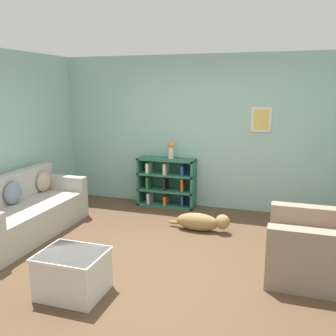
{
  "coord_description": "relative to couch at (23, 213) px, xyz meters",
  "views": [
    {
      "loc": [
        1.43,
        -4.02,
        2.04
      ],
      "look_at": [
        0.0,
        0.4,
        1.05
      ],
      "focal_mm": 40.0,
      "sensor_mm": 36.0,
      "label": 1
    }
  ],
  "objects": [
    {
      "name": "ground_plane",
      "position": [
        2.07,
        -0.14,
        -0.31
      ],
      "size": [
        14.0,
        14.0,
        0.0
      ],
      "primitive_type": "plane",
      "color": "brown"
    },
    {
      "name": "wall_back",
      "position": [
        2.07,
        2.11,
        0.99
      ],
      "size": [
        5.6,
        0.13,
        2.6
      ],
      "color": "#93BCB2",
      "rests_on": "ground_plane"
    },
    {
      "name": "couch",
      "position": [
        0.0,
        0.0,
        0.0
      ],
      "size": [
        0.81,
        2.0,
        0.85
      ],
      "color": "#ADA89E",
      "rests_on": "ground_plane"
    },
    {
      "name": "bookshelf",
      "position": [
        1.51,
        1.91,
        0.11
      ],
      "size": [
        1.01,
        0.31,
        0.85
      ],
      "color": "#2D6B56",
      "rests_on": "ground_plane"
    },
    {
      "name": "recliner_chair",
      "position": [
        3.94,
        -0.02,
        0.04
      ],
      "size": [
        1.03,
        0.99,
        1.03
      ],
      "color": "gray",
      "rests_on": "ground_plane"
    },
    {
      "name": "coffee_table",
      "position": [
        1.53,
        -1.17,
        -0.08
      ],
      "size": [
        0.65,
        0.54,
        0.45
      ],
      "color": "silver",
      "rests_on": "ground_plane"
    },
    {
      "name": "dog",
      "position": [
        2.38,
        0.91,
        -0.18
      ],
      "size": [
        0.94,
        0.23,
        0.28
      ],
      "color": "#9E7A4C",
      "rests_on": "ground_plane"
    },
    {
      "name": "vase",
      "position": [
        1.6,
        1.89,
        0.71
      ],
      "size": [
        0.11,
        0.11,
        0.3
      ],
      "color": "silver",
      "rests_on": "bookshelf"
    }
  ]
}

